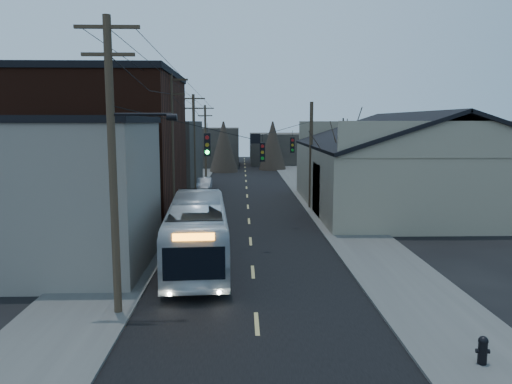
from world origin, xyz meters
TOP-DOWN VIEW (x-y plane):
  - ground at (0.00, 0.00)m, footprint 160.00×160.00m
  - road_surface at (0.00, 30.00)m, footprint 9.00×110.00m
  - sidewalk_left at (-6.50, 30.00)m, footprint 4.00×110.00m
  - sidewalk_right at (6.50, 30.00)m, footprint 4.00×110.00m
  - building_clapboard at (-9.00, 9.00)m, footprint 8.00×8.00m
  - building_brick at (-10.00, 20.00)m, footprint 10.00×12.00m
  - building_left_far at (-9.50, 36.00)m, footprint 9.00×14.00m
  - warehouse at (13.00, 25.00)m, footprint 16.16×20.60m
  - building_far_left at (-6.00, 65.00)m, footprint 10.00×12.00m
  - building_far_right at (7.00, 70.00)m, footprint 12.00×14.00m
  - bare_tree at (6.50, 20.00)m, footprint 0.40×0.40m
  - utility_lines at (-3.11, 24.14)m, footprint 11.24×45.28m
  - bus at (-2.69, 9.46)m, footprint 3.48×11.76m
  - parked_car at (-4.30, 35.76)m, footprint 1.38×3.96m
  - fire_hydrant at (6.32, -1.27)m, footprint 0.39×0.28m

SIDE VIEW (x-z plane):
  - ground at x=0.00m, z-range 0.00..0.00m
  - road_surface at x=0.00m, z-range 0.00..0.02m
  - sidewalk_left at x=-6.50m, z-range 0.00..0.12m
  - sidewalk_right at x=6.50m, z-range 0.00..0.12m
  - fire_hydrant at x=6.32m, z-range 0.15..0.97m
  - parked_car at x=-4.30m, z-range 0.00..1.30m
  - bus at x=-2.69m, z-range 0.00..3.23m
  - building_far_right at x=7.00m, z-range 0.00..5.00m
  - warehouse at x=13.00m, z-range -1.17..6.56m
  - building_far_left at x=-6.00m, z-range 0.00..6.00m
  - building_clapboard at x=-9.00m, z-range 0.00..7.00m
  - building_left_far at x=-9.50m, z-range 0.00..7.00m
  - bare_tree at x=6.50m, z-range 0.00..7.20m
  - utility_lines at x=-3.11m, z-range -0.30..10.20m
  - building_brick at x=-10.00m, z-range 0.00..10.00m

